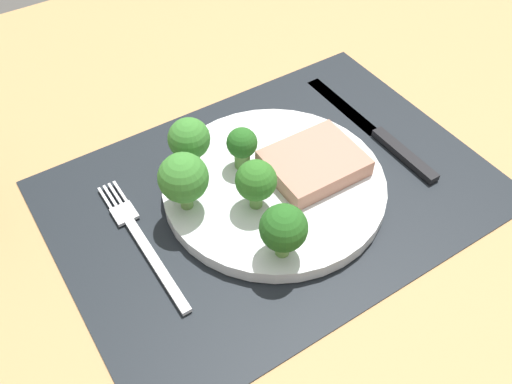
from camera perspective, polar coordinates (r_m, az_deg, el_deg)
ground_plane at (r=63.52cm, az=1.82°, el=-0.93°), size 140.00×110.00×3.00cm
placemat at (r=62.29cm, az=1.86°, el=0.06°), size 47.76×34.35×0.30cm
plate at (r=61.59cm, az=1.88°, el=0.66°), size 24.63×24.63×1.60cm
steak at (r=61.78cm, az=5.96°, el=2.98°), size 10.32×8.50×2.04cm
broccoli_front_edge at (r=60.46cm, az=-1.45°, el=4.84°), size 3.41×3.41×5.17cm
broccoli_near_steak at (r=51.85cm, az=2.84°, el=-3.77°), size 4.65×4.65×6.20cm
broccoli_center at (r=55.91cm, az=0.00°, el=1.11°), size 4.30×4.30×5.92cm
broccoli_back_left at (r=60.34cm, az=-6.87°, el=5.29°), size 4.62×4.62×6.40cm
broccoli_near_fork at (r=55.96cm, az=-7.47°, el=1.41°), size 5.19×5.19×6.84cm
fork at (r=58.53cm, az=-11.64°, el=-4.93°), size 2.40×19.20×0.50cm
knife at (r=70.05cm, az=12.52°, el=5.85°), size 1.80×23.00×0.80cm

